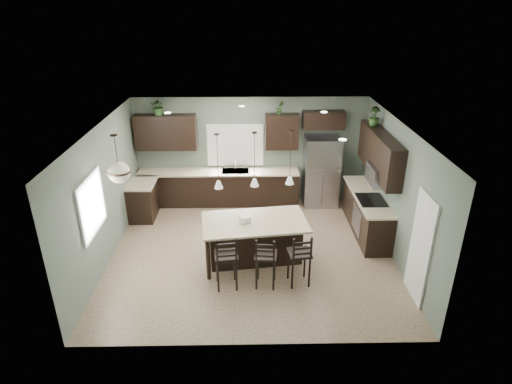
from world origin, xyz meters
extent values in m
plane|color=#9E8466|center=(0.00, 0.00, 0.00)|extent=(6.00, 6.00, 0.00)
cube|color=white|center=(2.98, -1.55, 1.02)|extent=(0.04, 0.82, 2.04)
cube|color=white|center=(-0.40, 2.73, 1.55)|extent=(1.35, 0.02, 1.00)
cube|color=white|center=(-2.98, -0.80, 1.55)|extent=(0.02, 1.10, 1.00)
cube|color=black|center=(-2.70, 1.70, 0.45)|extent=(0.60, 0.90, 0.90)
cube|color=#BAAA8D|center=(-2.68, 1.70, 0.92)|extent=(0.66, 0.96, 0.04)
cube|color=black|center=(-0.85, 2.45, 0.45)|extent=(4.20, 0.60, 0.90)
cube|color=#BAAA8D|center=(-0.85, 2.43, 0.92)|extent=(4.20, 0.66, 0.04)
cube|color=gray|center=(-0.40, 2.43, 0.94)|extent=(0.70, 0.45, 0.01)
cylinder|color=silver|center=(-0.40, 2.40, 1.08)|extent=(0.02, 0.02, 0.28)
cube|color=black|center=(-2.15, 2.58, 1.95)|extent=(1.55, 0.34, 0.90)
cube|color=black|center=(0.80, 2.58, 1.95)|extent=(0.85, 0.34, 0.90)
cube|color=black|center=(1.85, 2.58, 2.25)|extent=(1.05, 0.34, 0.45)
cube|color=black|center=(2.70, 0.87, 0.45)|extent=(0.60, 2.35, 0.90)
cube|color=#BAAA8D|center=(2.68, 0.87, 0.92)|extent=(0.66, 2.35, 0.04)
cube|color=black|center=(2.68, 0.60, 0.94)|extent=(0.58, 0.75, 0.02)
cube|color=gray|center=(2.40, 0.60, 0.45)|extent=(0.01, 0.72, 0.60)
cube|color=black|center=(2.83, 0.87, 1.95)|extent=(0.34, 2.35, 0.90)
cube|color=gray|center=(2.78, 0.60, 1.55)|extent=(0.40, 0.75, 0.40)
cube|color=gray|center=(1.84, 2.42, 0.93)|extent=(0.90, 0.74, 1.85)
cube|color=black|center=(0.06, -0.31, 0.46)|extent=(2.25, 1.46, 0.92)
cylinder|color=silver|center=(-0.14, -0.34, 0.99)|extent=(0.24, 0.24, 0.14)
cube|color=black|center=(-0.49, -1.21, 0.57)|extent=(0.47, 0.47, 1.14)
cube|color=black|center=(0.25, -1.18, 0.54)|extent=(0.45, 0.45, 1.09)
cube|color=black|center=(0.89, -1.14, 0.55)|extent=(0.47, 0.47, 1.11)
imported|color=#26481F|center=(-2.26, 2.55, 2.62)|extent=(0.48, 0.44, 0.45)
imported|color=#2C4920|center=(0.74, 2.55, 2.57)|extent=(0.20, 0.17, 0.35)
imported|color=#2F5224|center=(2.80, 1.47, 2.62)|extent=(0.26, 0.26, 0.44)
plane|color=#5D6B5E|center=(0.00, 2.75, 1.40)|extent=(6.00, 0.00, 6.00)
plane|color=#5D6B5E|center=(0.00, -2.75, 1.40)|extent=(6.00, 0.00, 6.00)
plane|color=#5D6B5E|center=(-3.00, 0.00, 1.40)|extent=(0.00, 5.50, 5.50)
plane|color=#5D6B5E|center=(3.00, 0.00, 1.40)|extent=(0.00, 5.50, 5.50)
plane|color=white|center=(0.00, 0.00, 2.80)|extent=(6.00, 6.00, 0.00)
camera|label=1|loc=(-0.06, -7.97, 5.04)|focal=30.00mm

